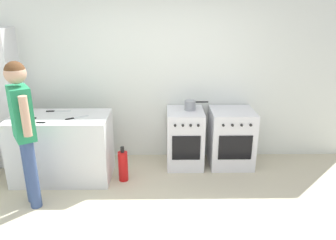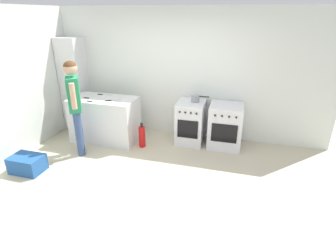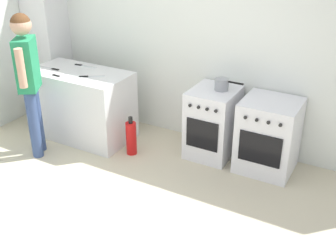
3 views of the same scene
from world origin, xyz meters
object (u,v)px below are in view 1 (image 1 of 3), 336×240
(pot, at_px, (190,105))
(knife_bread, at_px, (24,118))
(knife_paring, at_px, (38,123))
(fire_extinguisher, at_px, (123,166))
(knife_carving, at_px, (57,111))
(person, at_px, (23,122))
(larder_cabinet, at_px, (2,99))
(knife_chef, at_px, (76,118))
(oven_left, at_px, (185,138))
(oven_right, at_px, (231,138))

(pot, bearing_deg, knife_bread, -167.13)
(knife_bread, bearing_deg, knife_paring, -34.33)
(knife_paring, relative_size, fire_extinguisher, 0.42)
(knife_carving, height_order, fire_extinguisher, knife_carving)
(person, relative_size, fire_extinguisher, 3.47)
(person, distance_m, larder_cabinet, 1.36)
(knife_chef, bearing_deg, oven_left, 17.06)
(pot, relative_size, knife_carving, 1.04)
(oven_left, relative_size, pot, 2.47)
(knife_carving, distance_m, larder_cabinet, 0.91)
(oven_left, distance_m, knife_carving, 1.85)
(larder_cabinet, bearing_deg, knife_paring, -43.40)
(oven_left, height_order, fire_extinguisher, oven_left)
(person, bearing_deg, knife_carving, 82.85)
(oven_left, distance_m, larder_cabinet, 2.71)
(knife_bread, bearing_deg, knife_chef, 0.96)
(pot, relative_size, knife_bread, 0.98)
(knife_chef, relative_size, larder_cabinet, 0.14)
(oven_left, relative_size, person, 0.49)
(knife_chef, height_order, knife_paring, same)
(oven_right, height_order, larder_cabinet, larder_cabinet)
(oven_right, height_order, fire_extinguisher, oven_right)
(knife_bread, distance_m, larder_cabinet, 0.77)
(oven_right, height_order, knife_bread, knife_bread)
(knife_paring, bearing_deg, knife_carving, 78.44)
(knife_paring, distance_m, fire_extinguisher, 1.23)
(oven_left, bearing_deg, knife_bread, -167.87)
(oven_left, bearing_deg, pot, 32.46)
(fire_extinguisher, bearing_deg, knife_chef, 176.87)
(pot, height_order, knife_paring, pot)
(oven_left, distance_m, pot, 0.50)
(larder_cabinet, bearing_deg, oven_right, -1.75)
(knife_bread, xyz_separation_m, fire_extinguisher, (1.26, -0.02, -0.69))
(fire_extinguisher, relative_size, larder_cabinet, 0.25)
(knife_paring, bearing_deg, oven_right, 13.77)
(person, bearing_deg, oven_left, 28.43)
(knife_chef, bearing_deg, fire_extinguisher, -3.13)
(person, bearing_deg, larder_cabinet, 124.04)
(oven_left, distance_m, oven_right, 0.69)
(person, bearing_deg, pot, 28.58)
(person, xyz_separation_m, larder_cabinet, (-0.76, 1.13, -0.05))
(knife_carving, height_order, person, person)
(knife_chef, relative_size, person, 0.16)
(oven_left, height_order, knife_bread, knife_bread)
(knife_carving, relative_size, knife_chef, 1.20)
(knife_bread, height_order, knife_paring, same)
(knife_bread, xyz_separation_m, person, (0.24, -0.57, 0.15))
(fire_extinguisher, bearing_deg, pot, 29.07)
(oven_left, height_order, knife_carving, knife_carving)
(larder_cabinet, bearing_deg, fire_extinguisher, -18.05)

